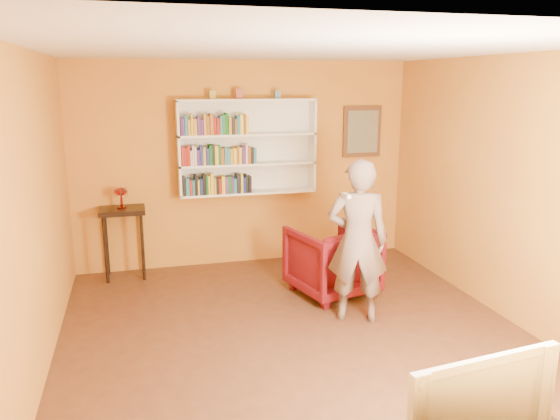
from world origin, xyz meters
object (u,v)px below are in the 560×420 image
at_px(ruby_lustre, 121,193).
at_px(bookshelf, 247,147).
at_px(person, 358,241).
at_px(armchair, 332,260).
at_px(console_table, 123,220).
at_px(television, 472,395).

bearing_deg(ruby_lustre, bookshelf, 5.64).
bearing_deg(person, armchair, -69.68).
bearing_deg(person, bookshelf, -49.95).
bearing_deg(console_table, television, -66.79).
bearing_deg(person, television, 102.28).
distance_m(person, television, 2.61).
xyz_separation_m(ruby_lustre, person, (2.33, -1.92, -0.24)).
bearing_deg(armchair, bookshelf, -76.36).
height_order(armchair, person, person).
height_order(ruby_lustre, person, person).
distance_m(bookshelf, console_table, 1.83).
bearing_deg(bookshelf, person, -71.04).
height_order(armchair, television, television).
height_order(console_table, person, person).
xyz_separation_m(armchair, television, (-0.41, -3.32, 0.32)).
xyz_separation_m(armchair, person, (-0.01, -0.74, 0.44)).
relative_size(person, television, 1.75).
bearing_deg(television, ruby_lustre, 106.51).
relative_size(console_table, armchair, 1.02).
bearing_deg(television, console_table, 106.51).
height_order(bookshelf, console_table, bookshelf).
height_order(bookshelf, armchair, bookshelf).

